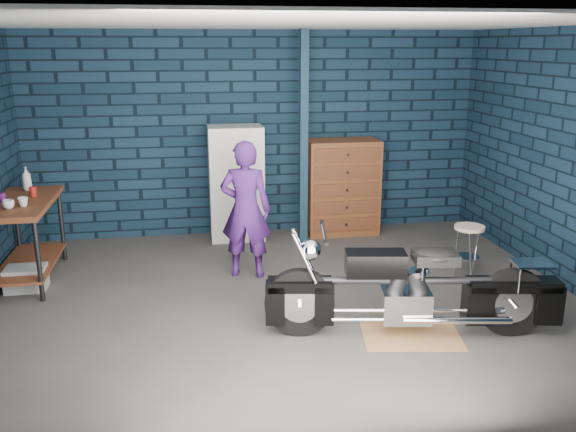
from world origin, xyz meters
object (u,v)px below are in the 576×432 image
Objects in this scene: motorcycle at (413,283)px; tool_chest at (342,187)px; workbench at (27,241)px; person at (246,210)px; locker at (236,183)px; storage_bin at (26,278)px; shop_stool at (468,252)px.

tool_chest is (0.15, 3.09, 0.15)m from motorcycle.
tool_chest is at bearing 16.73° from workbench.
person is 1.39m from locker.
motorcycle is 4.03m from storage_bin.
tool_chest is at bearing -121.32° from person.
workbench is 0.93× the size of locker.
shop_stool is at bearing -176.14° from person.
person is at bearing 136.96° from motorcycle.
motorcycle is at bearing -24.44° from storage_bin.
shop_stool is (0.96, -1.86, -0.34)m from tool_chest.
locker is 2.51× the size of shop_stool.
person is (-1.31, 1.70, 0.28)m from motorcycle.
person is 2.50m from shop_stool.
workbench is 3.44× the size of storage_bin.
person is 1.02× the size of locker.
workbench is at bearing -163.27° from tool_chest.
motorcycle is at bearing -67.34° from locker.
person is 3.76× the size of storage_bin.
motorcycle is 3.10m from tool_chest.
shop_stool is at bearing -8.47° from workbench.
locker is at bearing 142.21° from shop_stool.
motorcycle is 1.48× the size of locker.
storage_bin is 0.32× the size of tool_chest.
storage_bin is (-3.66, 1.66, -0.36)m from motorcycle.
storage_bin is (0.02, -0.28, -0.33)m from workbench.
person is at bearing -5.80° from workbench.
motorcycle is at bearing -92.69° from tool_chest.
workbench is 0.43m from storage_bin.
workbench is 2.34× the size of shop_stool.
locker is 1.44m from tool_chest.
storage_bin is 4.79m from shop_stool.
locker is (2.36, 1.43, 0.62)m from storage_bin.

